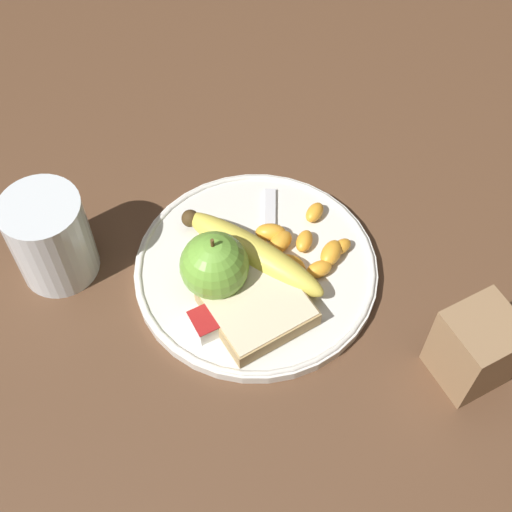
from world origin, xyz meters
name	(u,v)px	position (x,y,z in m)	size (l,w,h in m)	color
ground_plane	(256,273)	(0.00, 0.00, 0.00)	(3.00, 3.00, 0.00)	brown
plate	(256,269)	(0.00, 0.00, 0.01)	(0.26, 0.26, 0.01)	silver
juice_glass	(51,240)	(0.18, -0.11, 0.05)	(0.08, 0.08, 0.10)	silver
apple	(212,262)	(0.05, 0.00, 0.05)	(0.07, 0.07, 0.08)	#72B23D
banana	(249,253)	(0.00, -0.01, 0.03)	(0.11, 0.17, 0.04)	#E0CC4C
bread_slice	(257,307)	(0.03, 0.05, 0.02)	(0.10, 0.10, 0.02)	tan
fork	(270,260)	(-0.02, 0.00, 0.01)	(0.10, 0.15, 0.00)	silver
jam_packet	(211,321)	(0.07, 0.04, 0.02)	(0.04, 0.03, 0.02)	white
orange_segment_0	(331,253)	(-0.08, 0.03, 0.02)	(0.04, 0.04, 0.02)	#F9A32D
orange_segment_1	(315,212)	(-0.09, -0.03, 0.02)	(0.03, 0.03, 0.02)	#F9A32D
orange_segment_2	(341,247)	(-0.09, 0.02, 0.02)	(0.03, 0.02, 0.01)	#F9A32D
orange_segment_3	(271,232)	(-0.03, -0.03, 0.02)	(0.04, 0.03, 0.02)	#F9A32D
orange_segment_4	(280,242)	(-0.03, -0.01, 0.02)	(0.04, 0.03, 0.02)	#F9A32D
orange_segment_5	(293,264)	(-0.03, 0.02, 0.02)	(0.03, 0.03, 0.02)	#F9A32D
orange_segment_6	(319,269)	(-0.05, 0.04, 0.02)	(0.03, 0.02, 0.02)	#F9A32D
orange_segment_7	(283,276)	(-0.02, 0.03, 0.02)	(0.03, 0.03, 0.02)	#F9A32D
orange_segment_8	(305,243)	(-0.06, 0.00, 0.02)	(0.03, 0.03, 0.02)	#F9A32D
condiment_caddy	(475,348)	(-0.13, 0.20, 0.04)	(0.06, 0.06, 0.09)	#93704C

